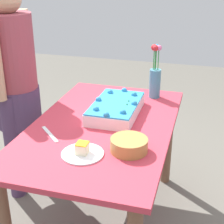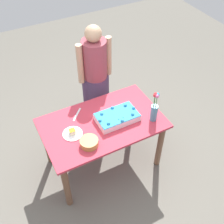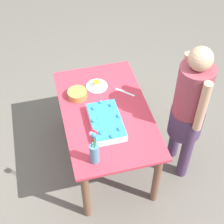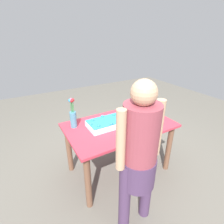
{
  "view_description": "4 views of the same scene",
  "coord_description": "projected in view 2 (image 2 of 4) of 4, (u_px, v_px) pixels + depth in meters",
  "views": [
    {
      "loc": [
        1.71,
        0.55,
        1.6
      ],
      "look_at": [
        -0.15,
        0.01,
        0.74
      ],
      "focal_mm": 55.0,
      "sensor_mm": 36.0,
      "label": 1
    },
    {
      "loc": [
        0.88,
        1.93,
        2.95
      ],
      "look_at": [
        -0.1,
        0.04,
        0.87
      ],
      "focal_mm": 45.0,
      "sensor_mm": 36.0,
      "label": 2
    },
    {
      "loc": [
        -2.12,
        0.48,
        3.04
      ],
      "look_at": [
        -0.16,
        -0.02,
        0.87
      ],
      "focal_mm": 55.0,
      "sensor_mm": 36.0,
      "label": 3
    },
    {
      "loc": [
        -1.04,
        -1.62,
        1.79
      ],
      "look_at": [
        -0.05,
        0.1,
        0.87
      ],
      "focal_mm": 28.0,
      "sensor_mm": 36.0,
      "label": 4
    }
  ],
  "objects": [
    {
      "name": "ground_plane",
      "position": [
        104.0,
        162.0,
        3.57
      ],
      "size": [
        8.0,
        8.0,
        0.0
      ],
      "primitive_type": "plane",
      "color": "#625E55"
    },
    {
      "name": "flower_vase",
      "position": [
        154.0,
        110.0,
        3.0
      ],
      "size": [
        0.08,
        0.08,
        0.37
      ],
      "color": "teal",
      "rests_on": "dining_table"
    },
    {
      "name": "person_standing",
      "position": [
        95.0,
        73.0,
        3.51
      ],
      "size": [
        0.45,
        0.31,
        1.49
      ],
      "rotation": [
        0.0,
        0.0,
        1.57
      ],
      "color": "#493152",
      "rests_on": "ground_plane"
    },
    {
      "name": "fruit_bowl",
      "position": [
        89.0,
        142.0,
        2.82
      ],
      "size": [
        0.19,
        0.19,
        0.07
      ],
      "primitive_type": "cylinder",
      "color": "#B28041",
      "rests_on": "dining_table"
    },
    {
      "name": "dining_table",
      "position": [
        103.0,
        130.0,
        3.15
      ],
      "size": [
        1.33,
        0.8,
        0.73
      ],
      "color": "#BC3344",
      "rests_on": "ground_plane"
    },
    {
      "name": "serving_plate_with_slice",
      "position": [
        73.0,
        133.0,
        2.93
      ],
      "size": [
        0.21,
        0.21,
        0.06
      ],
      "color": "white",
      "rests_on": "dining_table"
    },
    {
      "name": "cake_knife",
      "position": [
        77.0,
        114.0,
        3.15
      ],
      "size": [
        0.16,
        0.17,
        0.0
      ],
      "primitive_type": "cube",
      "rotation": [
        0.0,
        0.0,
        0.8
      ],
      "color": "silver",
      "rests_on": "dining_table"
    },
    {
      "name": "sheet_cake",
      "position": [
        117.0,
        117.0,
        3.07
      ],
      "size": [
        0.46,
        0.27,
        0.1
      ],
      "color": "white",
      "rests_on": "dining_table"
    }
  ]
}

